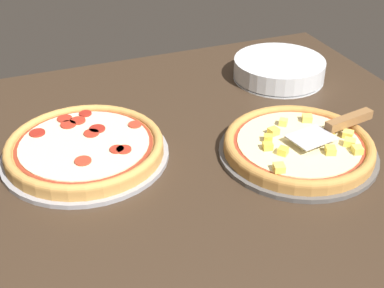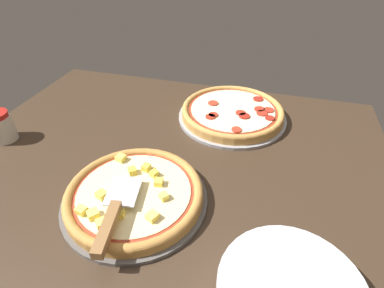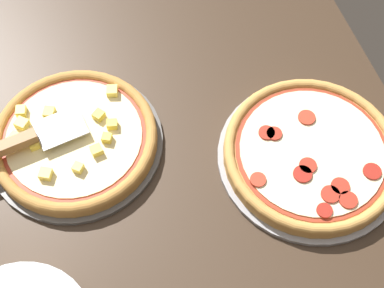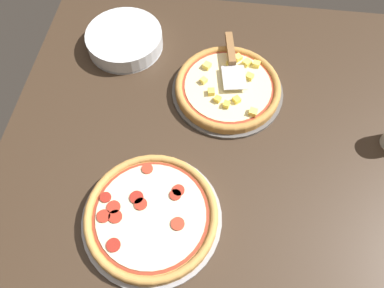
{
  "view_description": "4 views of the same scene",
  "coord_description": "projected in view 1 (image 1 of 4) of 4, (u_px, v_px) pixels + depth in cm",
  "views": [
    {
      "loc": [
        -82.59,
        44.5,
        63.3
      ],
      "look_at": [
        5.85,
        9.5,
        3.0
      ],
      "focal_mm": 50.0,
      "sensor_mm": 36.0,
      "label": 1
    },
    {
      "loc": [
        23.65,
        -54.67,
        53.09
      ],
      "look_at": [
        5.85,
        9.5,
        3.0
      ],
      "focal_mm": 28.0,
      "sensor_mm": 36.0,
      "label": 2
    },
    {
      "loc": [
        54.79,
        -4.9,
        90.54
      ],
      "look_at": [
        5.85,
        9.5,
        3.0
      ],
      "focal_mm": 50.0,
      "sensor_mm": 36.0,
      "label": 3
    },
    {
      "loc": [
        -0.34,
        59.43,
        91.99
      ],
      "look_at": [
        5.85,
        9.5,
        3.0
      ],
      "focal_mm": 35.0,
      "sensor_mm": 36.0,
      "label": 4
    }
  ],
  "objects": [
    {
      "name": "plate_stack",
      "position": [
        279.0,
        69.0,
        1.45
      ],
      "size": [
        24.59,
        24.59,
        5.6
      ],
      "color": "silver",
      "rests_on": "ground_plane"
    },
    {
      "name": "pizza_back",
      "position": [
        85.0,
        146.0,
        1.12
      ],
      "size": [
        33.27,
        33.27,
        3.17
      ],
      "color": "#C68E47",
      "rests_on": "pizza_pan_back"
    },
    {
      "name": "ground_plane",
      "position": [
        244.0,
        168.0,
        1.14
      ],
      "size": [
        121.22,
        105.34,
        3.6
      ],
      "primitive_type": "cube",
      "color": "#38281C"
    },
    {
      "name": "pizza_pan_front",
      "position": [
        298.0,
        153.0,
        1.14
      ],
      "size": [
        33.86,
        33.86,
        1.0
      ],
      "primitive_type": "cylinder",
      "color": "#565451",
      "rests_on": "ground_plane"
    },
    {
      "name": "serving_spatula",
      "position": [
        341.0,
        124.0,
        1.15
      ],
      "size": [
        8.41,
        21.94,
        2.0
      ],
      "color": "#B7B7BC",
      "rests_on": "pizza_front"
    },
    {
      "name": "pizza_pan_back",
      "position": [
        86.0,
        155.0,
        1.14
      ],
      "size": [
        35.39,
        35.39,
        1.0
      ],
      "primitive_type": "cylinder",
      "color": "#939399",
      "rests_on": "ground_plane"
    },
    {
      "name": "pizza_front",
      "position": [
        299.0,
        145.0,
        1.13
      ],
      "size": [
        31.83,
        31.83,
        3.72
      ],
      "color": "#B77F3D",
      "rests_on": "pizza_pan_front"
    }
  ]
}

